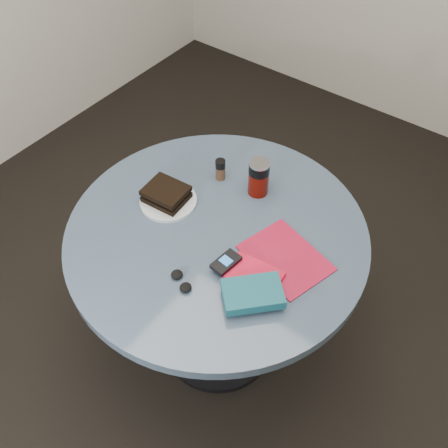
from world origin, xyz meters
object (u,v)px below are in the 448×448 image
Objects in this scene: pepper_grinder at (220,169)px; red_book at (254,275)px; table at (217,260)px; novel at (253,294)px; magazine at (285,258)px; soda_can at (259,177)px; mp3_player at (226,262)px; plate at (168,201)px; sandwich at (166,194)px; headphones at (181,281)px.

red_book is (0.34, -0.29, -0.03)m from pepper_grinder.
table is 0.35m from novel.
table is 12.11× the size of pepper_grinder.
pepper_grinder reaches higher than magazine.
pepper_grinder is (-0.15, -0.02, -0.03)m from soda_can.
mp3_player reaches higher than magazine.
novel reaches higher than plate.
magazine is at bearing 45.33° from novel.
sandwich is at bearing 161.97° from red_book.
magazine is at bearing 4.12° from sandwich.
red_book is 0.22m from headphones.
pepper_grinder is at bearing 172.41° from magazine.
pepper_grinder is 0.48× the size of novel.
mp3_player is at bearing -72.19° from soda_can.
headphones is at bearing -79.68° from table.
headphones is (-0.07, -0.13, -0.02)m from mp3_player.
pepper_grinder is at bearing 69.11° from sandwich.
red_book is at bearing 42.15° from headphones.
novel is at bearing 20.46° from headphones.
soda_can is 0.15m from pepper_grinder.
pepper_grinder is (0.07, 0.21, 0.04)m from plate.
mp3_player reaches higher than table.
novel is (0.25, -0.15, 0.20)m from table.
plate is at bearing 115.34° from novel.
sandwich is 0.86× the size of novel.
pepper_grinder is 0.40m from mp3_player.
novel is at bearing -18.59° from sandwich.
mp3_player is at bearing -17.73° from sandwich.
plate is at bearing 137.39° from headphones.
magazine is at bearing 47.27° from mp3_player.
pepper_grinder is 0.53m from novel.
magazine is (0.24, -0.19, -0.07)m from soda_can.
pepper_grinder is at bearing -171.39° from soda_can.
headphones is at bearing -144.37° from red_book.
headphones reaches higher than table.
plate is at bearing -133.85° from soda_can.
headphones is at bearing -110.61° from magazine.
table is 3.82× the size of magazine.
red_book is at bearing 12.71° from mp3_player.
sandwich is at bearing -159.39° from magazine.
novel reaches higher than table.
pepper_grinder reaches higher than headphones.
plate is 0.46m from magazine.
headphones is (0.04, -0.23, 0.17)m from table.
plate is 0.32m from soda_can.
pepper_grinder reaches higher than novel.
soda_can is 1.39× the size of mp3_player.
novel is (0.24, -0.38, -0.03)m from soda_can.
table is 6.11× the size of red_book.
magazine is (0.46, 0.03, -0.00)m from plate.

